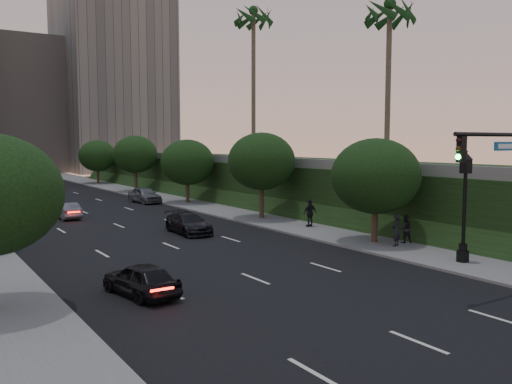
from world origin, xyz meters
TOP-DOWN VIEW (x-y plane):
  - ground at (0.00, 0.00)m, footprint 160.00×160.00m
  - road_surface at (0.00, 30.00)m, footprint 16.00×140.00m
  - sidewalk_right at (10.25, 30.00)m, footprint 4.50×140.00m
  - embankment at (22.00, 28.00)m, footprint 18.00×90.00m
  - parapet_wall at (13.50, 28.00)m, footprint 0.35×90.00m
  - office_block_mid at (6.00, 102.00)m, footprint 22.00×18.00m
  - office_block_right at (24.00, 96.00)m, footprint 20.00×22.00m
  - tree_right_a at (10.30, 8.00)m, footprint 5.20×5.20m
  - tree_right_b at (10.30, 20.00)m, footprint 5.20×5.20m
  - tree_right_c at (10.30, 33.00)m, footprint 5.20×5.20m
  - tree_right_d at (10.30, 47.00)m, footprint 5.20×5.20m
  - tree_right_e at (10.30, 62.00)m, footprint 5.20×5.20m
  - palm_mid at (17.50, 14.00)m, footprint 3.20×3.20m
  - palm_far at (16.00, 30.00)m, footprint 3.20×3.20m
  - street_lamp at (10.10, 1.84)m, footprint 0.64×0.64m
  - sedan_near_left at (-5.15, 5.29)m, footprint 2.24×4.14m
  - sedan_mid_left at (-2.18, 28.80)m, footprint 1.42×3.89m
  - sedan_near_right at (2.78, 17.36)m, footprint 2.09×4.72m
  - sedan_far_right at (7.00, 35.85)m, footprint 2.21×4.77m
  - pedestrian_a at (10.37, 6.40)m, footprint 0.78×0.66m
  - pedestrian_b at (11.56, 6.80)m, footprint 1.01×0.93m
  - pedestrian_c at (10.73, 14.59)m, footprint 1.11×0.48m

SIDE VIEW (x-z plane):
  - ground at x=0.00m, z-range 0.00..0.00m
  - road_surface at x=0.00m, z-range 0.00..0.02m
  - sidewalk_right at x=10.25m, z-range 0.00..0.15m
  - sedan_mid_left at x=-2.18m, z-range 0.00..1.28m
  - sedan_near_left at x=-5.15m, z-range 0.00..1.34m
  - sedan_near_right at x=2.78m, z-range 0.00..1.35m
  - sedan_far_right at x=7.00m, z-range 0.00..1.58m
  - pedestrian_b at x=11.56m, z-range 0.15..1.82m
  - pedestrian_a at x=10.37m, z-range 0.15..1.98m
  - pedestrian_c at x=10.73m, z-range 0.15..2.04m
  - embankment at x=22.00m, z-range 0.00..4.00m
  - street_lamp at x=10.10m, z-range -0.18..5.44m
  - tree_right_a at x=10.30m, z-range 0.90..7.14m
  - tree_right_c at x=10.30m, z-range 0.90..7.14m
  - tree_right_e at x=10.30m, z-range 0.90..7.14m
  - parapet_wall at x=13.50m, z-range 4.00..4.70m
  - tree_right_b at x=10.30m, z-range 1.15..7.88m
  - tree_right_d at x=10.30m, z-range 1.15..7.88m
  - office_block_mid at x=6.00m, z-range 0.00..26.00m
  - palm_mid at x=17.50m, z-range 8.82..21.82m
  - palm_far at x=16.00m, z-range 9.89..25.39m
  - office_block_right at x=24.00m, z-range 0.00..36.00m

